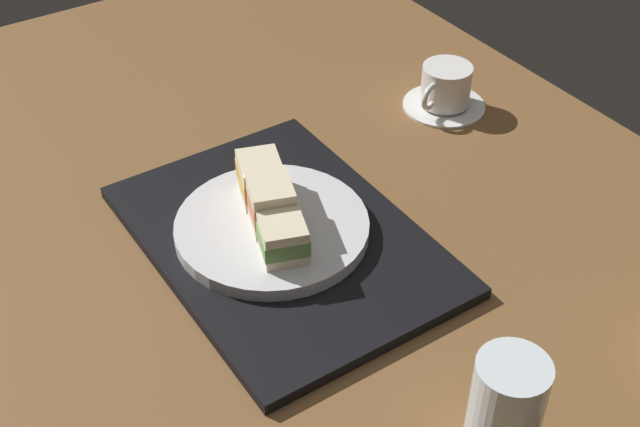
{
  "coord_description": "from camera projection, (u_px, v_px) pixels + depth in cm",
  "views": [
    {
      "loc": [
        71.01,
        -42.71,
        68.07
      ],
      "look_at": [
        7.13,
        -0.53,
        5.0
      ],
      "focal_mm": 47.89,
      "sensor_mm": 36.0,
      "label": 1
    }
  ],
  "objects": [
    {
      "name": "ground_plane",
      "position": [
        293.0,
        222.0,
        1.08
      ],
      "size": [
        140.0,
        100.0,
        3.0
      ],
      "primitive_type": "cube",
      "color": "brown"
    },
    {
      "name": "serving_tray",
      "position": [
        283.0,
        240.0,
        1.02
      ],
      "size": [
        41.22,
        29.27,
        1.51
      ],
      "primitive_type": "cube",
      "color": "black",
      "rests_on": "ground_plane"
    },
    {
      "name": "sandwich_plate",
      "position": [
        272.0,
        228.0,
        1.01
      ],
      "size": [
        23.2,
        23.2,
        1.67
      ],
      "primitive_type": "cylinder",
      "color": "silver",
      "rests_on": "serving_tray"
    },
    {
      "name": "sandwich_near",
      "position": [
        261.0,
        178.0,
        1.03
      ],
      "size": [
        7.77,
        6.91,
        5.29
      ],
      "color": "beige",
      "rests_on": "sandwich_plate"
    },
    {
      "name": "sandwich_middle",
      "position": [
        271.0,
        203.0,
        0.99
      ],
      "size": [
        7.51,
        6.76,
        5.78
      ],
      "color": "beige",
      "rests_on": "sandwich_plate"
    },
    {
      "name": "sandwich_far",
      "position": [
        282.0,
        236.0,
        0.95
      ],
      "size": [
        7.48,
        6.91,
        4.51
      ],
      "color": "beige",
      "rests_on": "sandwich_plate"
    },
    {
      "name": "coffee_cup",
      "position": [
        445.0,
        90.0,
        1.24
      ],
      "size": [
        12.19,
        12.19,
        6.69
      ],
      "color": "white",
      "rests_on": "ground_plane"
    },
    {
      "name": "drinking_glass",
      "position": [
        505.0,
        410.0,
        0.76
      ],
      "size": [
        6.73,
        6.73,
        12.02
      ],
      "primitive_type": "cylinder",
      "color": "silver",
      "rests_on": "ground_plane"
    }
  ]
}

